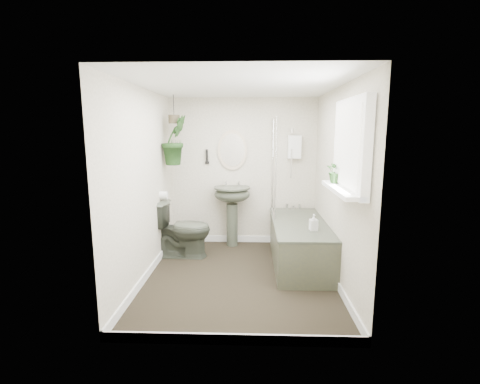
{
  "coord_description": "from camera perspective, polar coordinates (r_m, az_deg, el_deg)",
  "views": [
    {
      "loc": [
        0.14,
        -4.07,
        1.8
      ],
      "look_at": [
        0.0,
        0.15,
        1.05
      ],
      "focal_mm": 26.0,
      "sensor_mm": 36.0,
      "label": 1
    }
  ],
  "objects": [
    {
      "name": "wall_back",
      "position": [
        5.52,
        0.45,
        3.3
      ],
      "size": [
        2.3,
        0.02,
        2.3
      ],
      "primitive_type": "cube",
      "color": "beige",
      "rests_on": "ground"
    },
    {
      "name": "window_sill",
      "position": [
        3.53,
        16.28,
        0.37
      ],
      "size": [
        0.18,
        1.0,
        0.04
      ],
      "primitive_type": "cube",
      "color": "white",
      "rests_on": "wall_right"
    },
    {
      "name": "shower_box",
      "position": [
        5.46,
        8.93,
        7.31
      ],
      "size": [
        0.2,
        0.1,
        0.35
      ],
      "primitive_type": "cube",
      "color": "white",
      "rests_on": "wall_back"
    },
    {
      "name": "ceiling",
      "position": [
        4.11,
        -0.07,
        17.19
      ],
      "size": [
        2.3,
        2.8,
        0.02
      ],
      "primitive_type": "cube",
      "color": "white",
      "rests_on": "ground"
    },
    {
      "name": "skirting",
      "position": [
        4.44,
        -0.07,
        -13.17
      ],
      "size": [
        2.3,
        2.8,
        0.1
      ],
      "primitive_type": "cube",
      "color": "white",
      "rests_on": "floor"
    },
    {
      "name": "pedestal_sink",
      "position": [
        5.46,
        -1.31,
        -4.0
      ],
      "size": [
        0.62,
        0.55,
        0.95
      ],
      "primitive_type": null,
      "rotation": [
        0.0,
        0.0,
        -0.14
      ],
      "color": "#3B4134",
      "rests_on": "floor"
    },
    {
      "name": "bath_screen",
      "position": [
        5.1,
        5.62,
        4.16
      ],
      "size": [
        0.04,
        0.72,
        1.4
      ],
      "primitive_type": null,
      "color": "silver",
      "rests_on": "bathtub"
    },
    {
      "name": "wall_front",
      "position": [
        2.75,
        -1.11,
        -3.62
      ],
      "size": [
        2.3,
        0.02,
        2.3
      ],
      "primitive_type": "cube",
      "color": "beige",
      "rests_on": "ground"
    },
    {
      "name": "wall_left",
      "position": [
        4.33,
        -15.61,
        1.05
      ],
      "size": [
        0.02,
        2.8,
        2.3
      ],
      "primitive_type": "cube",
      "color": "beige",
      "rests_on": "ground"
    },
    {
      "name": "wall_right",
      "position": [
        4.25,
        15.76,
        0.88
      ],
      "size": [
        0.02,
        2.8,
        2.3
      ],
      "primitive_type": "cube",
      "color": "beige",
      "rests_on": "ground"
    },
    {
      "name": "bathtub",
      "position": [
        4.86,
        9.71,
        -8.18
      ],
      "size": [
        0.72,
        1.72,
        0.58
      ],
      "primitive_type": null,
      "color": "#3B4134",
      "rests_on": "floor"
    },
    {
      "name": "floor",
      "position": [
        4.46,
        -0.07,
        -13.88
      ],
      "size": [
        2.3,
        2.8,
        0.02
      ],
      "primitive_type": "cube",
      "color": "black",
      "rests_on": "ground"
    },
    {
      "name": "window_recess",
      "position": [
        3.51,
        17.74,
        7.14
      ],
      "size": [
        0.08,
        1.0,
        0.9
      ],
      "primitive_type": "cube",
      "color": "white",
      "rests_on": "wall_right"
    },
    {
      "name": "hanging_plant",
      "position": [
        5.15,
        -10.66,
        8.37
      ],
      "size": [
        0.49,
        0.5,
        0.71
      ],
      "primitive_type": "imported",
      "rotation": [
        0.0,
        0.0,
        0.87
      ],
      "color": "black",
      "rests_on": "ceiling"
    },
    {
      "name": "window_blinds",
      "position": [
        3.5,
        17.02,
        7.17
      ],
      "size": [
        0.01,
        0.86,
        0.76
      ],
      "primitive_type": "cube",
      "color": "white",
      "rests_on": "wall_right"
    },
    {
      "name": "wall_sconce",
      "position": [
        5.49,
        -5.45,
        5.84
      ],
      "size": [
        0.04,
        0.04,
        0.22
      ],
      "primitive_type": "cylinder",
      "color": "black",
      "rests_on": "wall_back"
    },
    {
      "name": "toilet_roll_holder",
      "position": [
        5.02,
        -12.44,
        -0.52
      ],
      "size": [
        0.11,
        0.11,
        0.11
      ],
      "primitive_type": "cylinder",
      "rotation": [
        0.0,
        1.57,
        0.0
      ],
      "color": "white",
      "rests_on": "wall_left"
    },
    {
      "name": "sill_plant",
      "position": [
        3.81,
        15.62,
        3.4
      ],
      "size": [
        0.3,
        0.29,
        0.27
      ],
      "primitive_type": "imported",
      "rotation": [
        0.0,
        0.0,
        0.42
      ],
      "color": "black",
      "rests_on": "window_sill"
    },
    {
      "name": "hanging_pot",
      "position": [
        5.15,
        -10.77,
        11.66
      ],
      "size": [
        0.16,
        0.16,
        0.12
      ],
      "primitive_type": "cylinder",
      "color": "#403726",
      "rests_on": "ceiling"
    },
    {
      "name": "oval_mirror",
      "position": [
        5.46,
        -1.26,
        6.91
      ],
      "size": [
        0.46,
        0.03,
        0.62
      ],
      "primitive_type": "ellipsoid",
      "color": "beige",
      "rests_on": "wall_back"
    },
    {
      "name": "soap_bottle",
      "position": [
        4.4,
        11.99,
        -4.88
      ],
      "size": [
        0.1,
        0.11,
        0.2
      ],
      "primitive_type": "imported",
      "rotation": [
        0.0,
        0.0,
        0.14
      ],
      "color": "#382D2B",
      "rests_on": "bathtub"
    },
    {
      "name": "toilet",
      "position": [
        5.09,
        -9.44,
        -5.95
      ],
      "size": [
        0.82,
        0.48,
        0.82
      ],
      "primitive_type": "imported",
      "rotation": [
        0.0,
        0.0,
        1.54
      ],
      "color": "#3B4134",
      "rests_on": "floor"
    }
  ]
}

